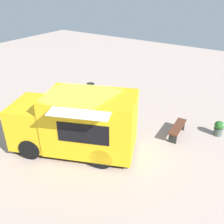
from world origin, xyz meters
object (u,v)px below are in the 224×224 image
object	(u,v)px
trash_bin	(91,91)
plaza_bench	(177,129)
food_truck	(77,125)
planter_flowering_far	(219,128)
planter_flowering_side	(113,101)

from	to	relation	value
trash_bin	plaza_bench	bearing A→B (deg)	169.65
plaza_bench	trash_bin	xyz separation A→B (m)	(5.65, -1.03, 0.11)
food_truck	planter_flowering_far	distance (m)	6.31
planter_flowering_side	plaza_bench	distance (m)	3.89
planter_flowering_far	trash_bin	bearing A→B (deg)	0.42
food_truck	plaza_bench	world-z (taller)	food_truck
food_truck	trash_bin	world-z (taller)	food_truck
planter_flowering_side	trash_bin	size ratio (longest dim) A/B	0.83
food_truck	planter_flowering_side	distance (m)	3.98
food_truck	plaza_bench	size ratio (longest dim) A/B	3.33
food_truck	planter_flowering_far	xyz separation A→B (m)	(-4.56, -4.29, -0.81)
plaza_bench	food_truck	bearing A→B (deg)	46.55
plaza_bench	trash_bin	size ratio (longest dim) A/B	1.63
planter_flowering_far	planter_flowering_side	distance (m)	5.38
trash_bin	planter_flowering_far	bearing A→B (deg)	-179.58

